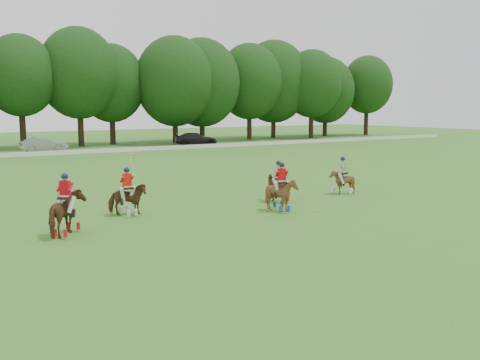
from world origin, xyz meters
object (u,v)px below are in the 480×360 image
car_mid (43,144)px  polo_red_b (127,199)px  car_right (196,139)px  polo_red_a (66,213)px  polo_ball (315,211)px  polo_stripe_a (278,187)px  polo_red_c (282,194)px  polo_stripe_b (342,181)px

car_mid → polo_red_b: polo_red_b is taller
car_right → polo_red_a: polo_red_a is taller
car_mid → polo_red_b: bearing=170.0°
car_mid → polo_ball: (3.20, -40.65, -0.74)m
car_right → polo_stripe_a: 40.52m
polo_ball → polo_red_b: bearing=153.4°
car_right → polo_red_c: size_ratio=2.32×
polo_red_b → polo_ball: size_ratio=30.08×
car_mid → polo_red_a: polo_red_a is taller
polo_red_a → polo_red_c: 9.67m
car_right → polo_stripe_a: size_ratio=2.52×
polo_red_c → polo_stripe_a: polo_red_c is taller
polo_red_c → polo_stripe_a: 2.54m
car_right → polo_stripe_a: polo_stripe_a is taller
car_mid → car_right: bearing=-93.1°
polo_red_b → polo_stripe_a: (7.76, -0.79, -0.02)m
polo_stripe_b → polo_red_b: bearing=176.3°
polo_red_b → polo_red_a: bearing=-145.1°
car_right → polo_red_b: polo_red_b is taller
polo_stripe_a → polo_ball: bearing=-92.3°
car_right → polo_ball: car_right is taller
polo_stripe_a → polo_ball: size_ratio=23.37×
polo_red_b → polo_ball: (7.64, -3.82, -0.71)m
polo_red_a → polo_stripe_a: polo_red_a is taller
polo_ball → polo_red_a: bearing=172.0°
car_right → polo_stripe_a: (-15.03, -37.63, -0.02)m
car_right → polo_stripe_b: bearing=-176.2°
polo_red_b → polo_red_c: 7.01m
polo_stripe_a → polo_ball: (-0.12, -3.02, -0.70)m
car_mid → polo_stripe_b: 38.40m
car_mid → polo_red_c: bearing=179.7°
car_mid → polo_red_c: (1.93, -39.75, 0.04)m
car_right → polo_stripe_b: size_ratio=2.54×
polo_ball → polo_red_c: bearing=144.5°
polo_stripe_a → polo_ball: polo_stripe_a is taller
polo_red_a → polo_red_b: (3.27, 2.28, -0.10)m
polo_red_c → polo_stripe_a: size_ratio=1.09×
polo_red_a → polo_red_b: 3.99m
polo_stripe_a → polo_red_b: bearing=174.2°
polo_stripe_a → polo_red_c: bearing=-123.2°
polo_stripe_b → polo_ball: bearing=-146.2°
car_right → polo_ball: bearing=179.1°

